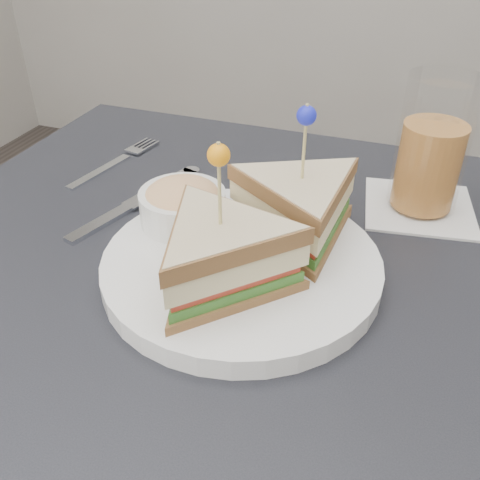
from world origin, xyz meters
name	(u,v)px	position (x,y,z in m)	size (l,w,h in m)	color
table	(228,338)	(0.00, 0.00, 0.67)	(0.80, 0.80, 0.75)	black
plate_meal	(249,235)	(0.01, 0.03, 0.80)	(0.35, 0.35, 0.17)	white
cutlery_fork	(119,160)	(-0.25, 0.21, 0.75)	(0.05, 0.18, 0.01)	silver
cutlery_knife	(133,204)	(-0.16, 0.10, 0.75)	(0.08, 0.22, 0.01)	silver
drink_set	(431,154)	(0.17, 0.22, 0.82)	(0.15, 0.15, 0.16)	silver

